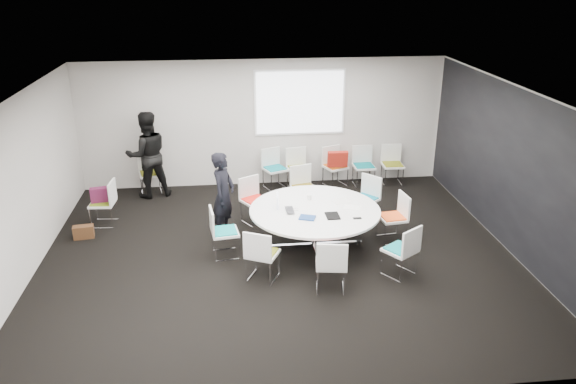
{
  "coord_description": "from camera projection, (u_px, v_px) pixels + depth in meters",
  "views": [
    {
      "loc": [
        -0.79,
        -8.51,
        4.61
      ],
      "look_at": [
        0.2,
        0.4,
        1.0
      ],
      "focal_mm": 35.0,
      "sensor_mm": 36.0,
      "label": 1
    }
  ],
  "objects": [
    {
      "name": "conference_table",
      "position": [
        315.0,
        219.0,
        9.73
      ],
      "size": [
        2.26,
        2.26,
        0.73
      ],
      "color": "silver",
      "rests_on": "ground"
    },
    {
      "name": "brown_bag",
      "position": [
        84.0,
        232.0,
        10.21
      ],
      "size": [
        0.38,
        0.21,
        0.24
      ],
      "primitive_type": "cube",
      "rotation": [
        0.0,
        0.0,
        0.14
      ],
      "color": "#492C17",
      "rests_on": "ground"
    },
    {
      "name": "chair_back_b",
      "position": [
        298.0,
        176.0,
        12.5
      ],
      "size": [
        0.52,
        0.51,
        0.88
      ],
      "rotation": [
        0.0,
        0.0,
        3.3
      ],
      "color": "silver",
      "rests_on": "ground"
    },
    {
      "name": "chair_back_d",
      "position": [
        363.0,
        173.0,
        12.65
      ],
      "size": [
        0.47,
        0.46,
        0.88
      ],
      "rotation": [
        0.0,
        0.0,
        3.16
      ],
      "color": "silver",
      "rests_on": "ground"
    },
    {
      "name": "chair_ring_f",
      "position": [
        262.0,
        264.0,
        8.81
      ],
      "size": [
        0.61,
        0.6,
        0.88
      ],
      "rotation": [
        0.0,
        0.0,
        5.84
      ],
      "color": "silver",
      "rests_on": "ground"
    },
    {
      "name": "chair_ring_e",
      "position": [
        224.0,
        241.0,
        9.53
      ],
      "size": [
        0.51,
        0.52,
        0.88
      ],
      "rotation": [
        0.0,
        0.0,
        4.85
      ],
      "color": "silver",
      "rests_on": "ground"
    },
    {
      "name": "chair_ring_a",
      "position": [
        392.0,
        226.0,
        10.08
      ],
      "size": [
        0.5,
        0.51,
        0.88
      ],
      "rotation": [
        0.0,
        0.0,
        1.69
      ],
      "color": "silver",
      "rests_on": "ground"
    },
    {
      "name": "person_back",
      "position": [
        147.0,
        155.0,
        11.81
      ],
      "size": [
        1.08,
        0.95,
        1.85
      ],
      "primitive_type": "imported",
      "rotation": [
        0.0,
        0.0,
        3.46
      ],
      "color": "black",
      "rests_on": "ground"
    },
    {
      "name": "chair_ring_c",
      "position": [
        304.0,
        196.0,
        11.4
      ],
      "size": [
        0.56,
        0.55,
        0.88
      ],
      "rotation": [
        0.0,
        0.0,
        3.4
      ],
      "color": "silver",
      "rests_on": "ground"
    },
    {
      "name": "chair_ring_g",
      "position": [
        331.0,
        274.0,
        8.51
      ],
      "size": [
        0.52,
        0.51,
        0.88
      ],
      "rotation": [
        0.0,
        0.0,
        6.13
      ],
      "color": "silver",
      "rests_on": "ground"
    },
    {
      "name": "chair_back_a",
      "position": [
        275.0,
        176.0,
        12.49
      ],
      "size": [
        0.6,
        0.59,
        0.88
      ],
      "rotation": [
        0.0,
        0.0,
        3.55
      ],
      "color": "silver",
      "rests_on": "ground"
    },
    {
      "name": "chair_ring_d",
      "position": [
        255.0,
        209.0,
        10.81
      ],
      "size": [
        0.62,
        0.62,
        0.88
      ],
      "rotation": [
        0.0,
        0.0,
        3.68
      ],
      "color": "silver",
      "rests_on": "ground"
    },
    {
      "name": "red_jacket",
      "position": [
        338.0,
        159.0,
        12.26
      ],
      "size": [
        0.44,
        0.16,
        0.36
      ],
      "primitive_type": "cube",
      "rotation": [
        0.17,
        0.0,
        -0.01
      ],
      "color": "#A31F14",
      "rests_on": "chair_back_c"
    },
    {
      "name": "notebook_black",
      "position": [
        333.0,
        216.0,
        9.37
      ],
      "size": [
        0.22,
        0.3,
        0.02
      ],
      "primitive_type": "cube",
      "rotation": [
        0.0,
        0.0,
        0.01
      ],
      "color": "black",
      "rests_on": "conference_table"
    },
    {
      "name": "chair_back_e",
      "position": [
        392.0,
        172.0,
        12.73
      ],
      "size": [
        0.47,
        0.46,
        0.88
      ],
      "rotation": [
        0.0,
        0.0,
        3.11
      ],
      "color": "silver",
      "rests_on": "ground"
    },
    {
      "name": "chair_ring_h",
      "position": [
        400.0,
        260.0,
        8.93
      ],
      "size": [
        0.63,
        0.63,
        0.88
      ],
      "rotation": [
        0.0,
        0.0,
        6.89
      ],
      "color": "silver",
      "rests_on": "ground"
    },
    {
      "name": "laptop",
      "position": [
        292.0,
        210.0,
        9.58
      ],
      "size": [
        0.21,
        0.33,
        0.03
      ],
      "primitive_type": "imported",
      "rotation": [
        0.0,
        0.0,
        1.59
      ],
      "color": "#333338",
      "rests_on": "conference_table"
    },
    {
      "name": "papers_front",
      "position": [
        352.0,
        207.0,
        9.72
      ],
      "size": [
        0.35,
        0.3,
        0.0
      ],
      "primitive_type": "cube",
      "rotation": [
        0.0,
        0.0,
        -0.36
      ],
      "color": "white",
      "rests_on": "conference_table"
    },
    {
      "name": "phone",
      "position": [
        357.0,
        218.0,
        9.3
      ],
      "size": [
        0.14,
        0.07,
        0.01
      ],
      "primitive_type": "cube",
      "rotation": [
        0.0,
        0.0,
        -0.03
      ],
      "color": "black",
      "rests_on": "conference_table"
    },
    {
      "name": "papers_right",
      "position": [
        341.0,
        201.0,
        9.97
      ],
      "size": [
        0.35,
        0.29,
        0.0
      ],
      "primitive_type": "cube",
      "rotation": [
        0.0,
        0.0,
        0.29
      ],
      "color": "silver",
      "rests_on": "conference_table"
    },
    {
      "name": "chair_spare_left",
      "position": [
        104.0,
        211.0,
        10.69
      ],
      "size": [
        0.48,
        0.49,
        0.88
      ],
      "rotation": [
        0.0,
        0.0,
        1.49
      ],
      "color": "silver",
      "rests_on": "ground"
    },
    {
      "name": "person_main",
      "position": [
        223.0,
        195.0,
        10.07
      ],
      "size": [
        0.58,
        0.69,
        1.6
      ],
      "primitive_type": "imported",
      "rotation": [
        0.0,
        0.0,
        1.17
      ],
      "color": "black",
      "rests_on": "ground"
    },
    {
      "name": "projection_screen",
      "position": [
        300.0,
        103.0,
        12.23
      ],
      "size": [
        1.9,
        0.03,
        1.35
      ],
      "primitive_type": "cube",
      "color": "white",
      "rests_on": "room_shell"
    },
    {
      "name": "maroon_bag",
      "position": [
        101.0,
        195.0,
        10.56
      ],
      "size": [
        0.42,
        0.22,
        0.28
      ],
      "primitive_type": "cube",
      "rotation": [
        0.0,
        0.0,
        0.21
      ],
      "color": "#561637",
      "rests_on": "chair_spare_left"
    },
    {
      "name": "laptop_lid",
      "position": [
        277.0,
        201.0,
        9.66
      ],
      "size": [
        0.04,
        0.3,
        0.22
      ],
      "primitive_type": "cube",
      "rotation": [
        0.0,
        0.0,
        1.49
      ],
      "color": "silver",
      "rests_on": "conference_table"
    },
    {
      "name": "chair_person_back",
      "position": [
        151.0,
        181.0,
        12.21
      ],
      "size": [
        0.55,
        0.54,
        0.88
      ],
      "rotation": [
        0.0,
        0.0,
        3.37
      ],
      "color": "silver",
      "rests_on": "ground"
    },
    {
      "name": "cup",
      "position": [
        309.0,
        197.0,
        10.04
      ],
      "size": [
        0.08,
        0.08,
        0.09
      ],
      "primitive_type": "cylinder",
      "color": "white",
      "rests_on": "conference_table"
    },
    {
      "name": "chair_ring_b",
      "position": [
        365.0,
        207.0,
        10.87
      ],
      "size": [
        0.64,
        0.64,
        0.88
      ],
      "rotation": [
        0.0,
        0.0,
        2.28
      ],
      "color": "silver",
      "rests_on": "ground"
    },
    {
      "name": "room_shell",
      "position": [
        284.0,
        179.0,
        9.14
      ],
      "size": [
        8.08,
        7.08,
        2.88
      ],
      "color": "black",
      "rests_on": "ground"
    },
    {
      "name": "chair_back_c",
      "position": [
        335.0,
        174.0,
        12.62
      ],
      "size": [
        0.6,
        0.59,
        0.88
      ],
      "rotation": [
        0.0,
        0.0,
        3.54
      ],
      "color": "silver",
      "rests_on": "ground"
    },
    {
      "name": "tablet_folio",
      "position": [
        307.0,
        218.0,
        9.3
      ],
      "size": [
        0.31,
        0.28,
        0.03
      ],
      "primitive_type": "cube",
      "rotation": [
        0.0,
        0.0,
        -0.34
      ],
      "color": "navy",
      "rests_on": "conference_table"
    }
  ]
}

